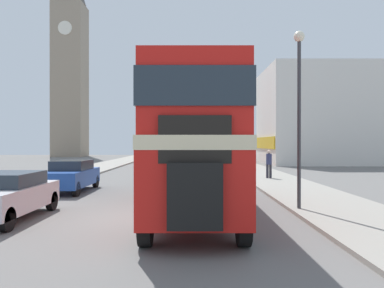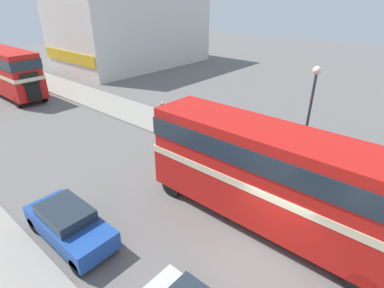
# 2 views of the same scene
# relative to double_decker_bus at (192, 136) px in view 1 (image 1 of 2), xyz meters

# --- Properties ---
(ground_plane) EXTENTS (120.00, 120.00, 0.00)m
(ground_plane) POSITION_rel_double_decker_bus_xyz_m (-1.82, -1.09, -2.52)
(ground_plane) COLOR slate
(sidewalk_right) EXTENTS (3.50, 120.00, 0.12)m
(sidewalk_right) POSITION_rel_double_decker_bus_xyz_m (4.93, -1.09, -2.46)
(sidewalk_right) COLOR gray
(sidewalk_right) RESTS_ON ground_plane
(double_decker_bus) EXTENTS (2.46, 10.28, 4.25)m
(double_decker_bus) POSITION_rel_double_decker_bus_xyz_m (0.00, 0.00, 0.00)
(double_decker_bus) COLOR red
(double_decker_bus) RESTS_ON ground_plane
(bus_distant) EXTENTS (2.54, 11.06, 4.31)m
(bus_distant) POSITION_rel_double_decker_bus_xyz_m (0.51, 27.28, 0.03)
(bus_distant) COLOR red
(bus_distant) RESTS_ON ground_plane
(car_parked_near) EXTENTS (1.85, 3.97, 1.39)m
(car_parked_near) POSITION_rel_double_decker_bus_xyz_m (-5.64, -1.28, -1.79)
(car_parked_near) COLOR silver
(car_parked_near) RESTS_ON ground_plane
(car_parked_mid) EXTENTS (1.68, 4.12, 1.46)m
(car_parked_mid) POSITION_rel_double_decker_bus_xyz_m (-5.72, 5.09, -1.76)
(car_parked_mid) COLOR #1E479E
(car_parked_mid) RESTS_ON ground_plane
(pedestrian_walking) EXTENTS (0.35, 0.35, 1.72)m
(pedestrian_walking) POSITION_rel_double_decker_bus_xyz_m (4.68, 10.56, -1.43)
(pedestrian_walking) COLOR #282833
(pedestrian_walking) RESTS_ON sidewalk_right
(street_lamp) EXTENTS (0.36, 0.36, 5.86)m
(street_lamp) POSITION_rel_double_decker_bus_xyz_m (3.48, -0.09, 1.44)
(street_lamp) COLOR #38383D
(street_lamp) RESTS_ON sidewalk_right
(church_tower) EXTENTS (5.19, 5.19, 34.27)m
(church_tower) POSITION_rel_double_decker_bus_xyz_m (-20.39, 49.86, 14.95)
(church_tower) COLOR gray
(church_tower) RESTS_ON ground_plane
(shop_building_block) EXTENTS (19.01, 10.94, 10.44)m
(shop_building_block) POSITION_rel_double_decker_bus_xyz_m (17.49, 29.13, 2.70)
(shop_building_block) COLOR silver
(shop_building_block) RESTS_ON ground_plane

